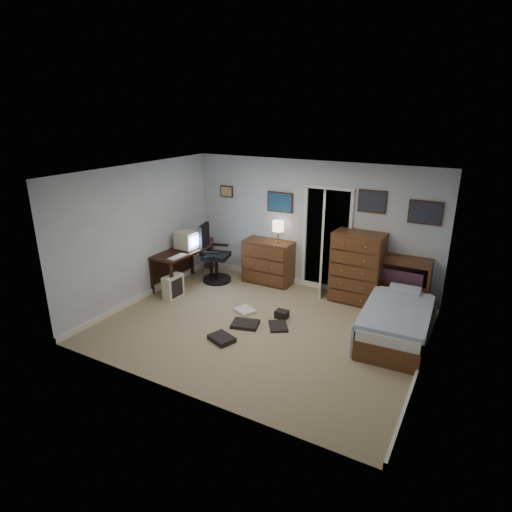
{
  "coord_description": "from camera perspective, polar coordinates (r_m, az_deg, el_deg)",
  "views": [
    {
      "loc": [
        2.97,
        -5.5,
        3.4
      ],
      "look_at": [
        -0.26,
        0.3,
        1.1
      ],
      "focal_mm": 30.0,
      "sensor_mm": 36.0,
      "label": 1
    }
  ],
  "objects": [
    {
      "name": "tall_dresser",
      "position": [
        7.99,
        13.36,
        -1.51
      ],
      "size": [
        0.91,
        0.56,
        1.32
      ],
      "primitive_type": "cube",
      "rotation": [
        0.0,
        0.0,
        -0.04
      ],
      "color": "brown",
      "rests_on": "floor"
    },
    {
      "name": "doorway",
      "position": [
        8.55,
        10.05,
        2.51
      ],
      "size": [
        0.96,
        1.12,
        2.05
      ],
      "color": "black",
      "rests_on": "floor"
    },
    {
      "name": "low_dresser",
      "position": [
        8.71,
        1.7,
        -0.75
      ],
      "size": [
        1.0,
        0.51,
        0.89
      ],
      "primitive_type": "cube",
      "rotation": [
        0.0,
        0.0,
        0.01
      ],
      "color": "brown",
      "rests_on": "floor"
    },
    {
      "name": "media_stack",
      "position": [
        9.57,
        -6.22,
        0.42
      ],
      "size": [
        0.14,
        0.14,
        0.71
      ],
      "primitive_type": "cube",
      "rotation": [
        0.0,
        0.0,
        0.03
      ],
      "color": "maroon",
      "rests_on": "floor"
    },
    {
      "name": "crt_monitor",
      "position": [
        8.59,
        -9.23,
        2.09
      ],
      "size": [
        0.4,
        0.37,
        0.36
      ],
      "rotation": [
        0.0,
        0.0,
        -0.04
      ],
      "color": "beige",
      "rests_on": "computer_desk"
    },
    {
      "name": "headboard_bookcase",
      "position": [
        8.0,
        18.43,
        -3.11
      ],
      "size": [
        1.07,
        0.29,
        0.96
      ],
      "rotation": [
        0.0,
        0.0,
        -0.02
      ],
      "color": "brown",
      "rests_on": "floor"
    },
    {
      "name": "computer_desk",
      "position": [
        8.66,
        -10.28,
        -0.29
      ],
      "size": [
        0.64,
        1.31,
        0.74
      ],
      "rotation": [
        0.0,
        0.0,
        -0.04
      ],
      "color": "black",
      "rests_on": "floor"
    },
    {
      "name": "floor",
      "position": [
        7.13,
        0.66,
        -9.5
      ],
      "size": [
        5.0,
        4.0,
        0.02
      ],
      "primitive_type": "cube",
      "color": "#9D8C6C",
      "rests_on": "ground"
    },
    {
      "name": "office_chair",
      "position": [
        8.8,
        -5.72,
        -0.48
      ],
      "size": [
        0.71,
        0.71,
        1.2
      ],
      "rotation": [
        0.0,
        0.0,
        0.27
      ],
      "color": "black",
      "rests_on": "floor"
    },
    {
      "name": "keyboard",
      "position": [
        8.18,
        -10.45,
        -0.11
      ],
      "size": [
        0.16,
        0.4,
        0.02
      ],
      "primitive_type": "cube",
      "rotation": [
        0.0,
        0.0,
        -0.04
      ],
      "color": "beige",
      "rests_on": "computer_desk"
    },
    {
      "name": "wall_posters",
      "position": [
        8.03,
        11.14,
        6.86
      ],
      "size": [
        4.38,
        0.04,
        0.6
      ],
      "color": "#331E11",
      "rests_on": "floor"
    },
    {
      "name": "pc_tower",
      "position": [
        8.21,
        -10.99,
        -4.03
      ],
      "size": [
        0.22,
        0.42,
        0.44
      ],
      "rotation": [
        0.0,
        0.0,
        -0.04
      ],
      "color": "beige",
      "rests_on": "floor"
    },
    {
      "name": "table_lamp",
      "position": [
        8.39,
        2.96,
        3.91
      ],
      "size": [
        0.22,
        0.22,
        0.43
      ],
      "rotation": [
        0.0,
        0.0,
        0.01
      ],
      "color": "gold",
      "rests_on": "low_dresser"
    },
    {
      "name": "bed",
      "position": [
        7.0,
        18.09,
        -8.4
      ],
      "size": [
        1.05,
        1.85,
        0.59
      ],
      "rotation": [
        0.0,
        0.0,
        0.05
      ],
      "color": "brown",
      "rests_on": "floor"
    },
    {
      "name": "floor_clutter",
      "position": [
        7.12,
        -0.85,
        -9.09
      ],
      "size": [
        1.2,
        1.43,
        0.13
      ],
      "rotation": [
        0.0,
        0.0,
        -0.2
      ],
      "color": "black",
      "rests_on": "floor"
    }
  ]
}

